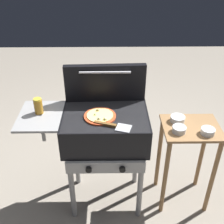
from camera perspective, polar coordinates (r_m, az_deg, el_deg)
The scene contains 10 objects.
ground_plane at distance 2.67m, azimuth -1.12°, elevation -16.87°, with size 8.00×8.00×0.00m, color gray.
grill at distance 2.15m, azimuth -1.71°, elevation -3.76°, with size 0.96×0.53×0.90m.
grill_lid_open at distance 2.18m, azimuth -1.40°, elevation 5.93°, with size 0.63×0.09×0.30m.
pizza_cheese at distance 2.04m, azimuth -2.46°, elevation -0.80°, with size 0.23×0.23×0.04m.
sauce_jar at distance 2.13m, azimuth -14.76°, elevation 1.20°, with size 0.06×0.06×0.12m.
spatula at distance 1.94m, azimuth 0.18°, elevation -2.81°, with size 0.27×0.13×0.02m.
prep_table at distance 2.37m, azimuth 15.07°, elevation -7.37°, with size 0.44×0.36×0.78m.
topping_bowl_near at distance 2.14m, azimuth 13.48°, elevation -3.50°, with size 0.10×0.10×0.04m.
topping_bowl_far at distance 2.18m, azimuth 18.89°, elevation -3.77°, with size 0.10×0.10×0.04m.
topping_bowl_middle at distance 2.25m, azimuth 13.18°, elevation -1.42°, with size 0.11×0.11×0.04m.
Camera 1 is at (0.03, -1.74, 2.03)m, focal length 44.98 mm.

